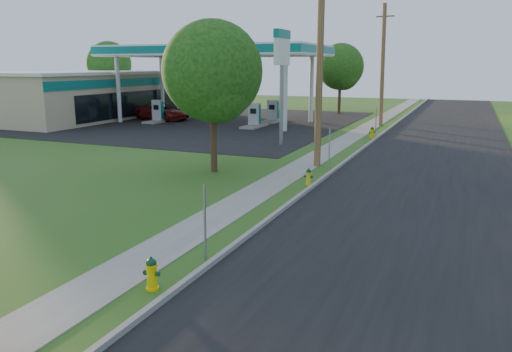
{
  "coord_description": "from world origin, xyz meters",
  "views": [
    {
      "loc": [
        6.0,
        -6.09,
        4.82
      ],
      "look_at": [
        0.0,
        8.0,
        1.4
      ],
      "focal_mm": 35.0,
      "sensor_mm": 36.0,
      "label": 1
    }
  ],
  "objects_px": {
    "fuel_pump_nw": "(158,114)",
    "hydrant_near": "(152,274)",
    "utility_pole_mid": "(320,62)",
    "tree_back": "(110,65)",
    "hydrant_mid": "(309,177)",
    "fuel_pump_sw": "(182,110)",
    "hydrant_far": "(372,133)",
    "tree_verge": "(214,75)",
    "tree_lot": "(341,69)",
    "car_red": "(163,112)",
    "fuel_pump_se": "(273,114)",
    "fuel_pump_ne": "(254,118)",
    "price_pylon": "(282,54)",
    "utility_pole_far": "(383,65)"
  },
  "relations": [
    {
      "from": "tree_verge",
      "to": "fuel_pump_sw",
      "type": "bearing_deg",
      "value": 124.73
    },
    {
      "from": "utility_pole_mid",
      "to": "hydrant_far",
      "type": "xyz_separation_m",
      "value": [
        0.73,
        10.59,
        -4.57
      ]
    },
    {
      "from": "tree_lot",
      "to": "tree_back",
      "type": "bearing_deg",
      "value": -171.38
    },
    {
      "from": "fuel_pump_sw",
      "to": "fuel_pump_ne",
      "type": "bearing_deg",
      "value": -23.96
    },
    {
      "from": "price_pylon",
      "to": "hydrant_mid",
      "type": "distance_m",
      "value": 11.72
    },
    {
      "from": "fuel_pump_se",
      "to": "tree_lot",
      "type": "relative_size",
      "value": 0.46
    },
    {
      "from": "fuel_pump_ne",
      "to": "tree_lot",
      "type": "distance_m",
      "value": 14.57
    },
    {
      "from": "utility_pole_mid",
      "to": "tree_back",
      "type": "relative_size",
      "value": 1.32
    },
    {
      "from": "tree_lot",
      "to": "car_red",
      "type": "relative_size",
      "value": 1.29
    },
    {
      "from": "fuel_pump_ne",
      "to": "hydrant_far",
      "type": "height_order",
      "value": "fuel_pump_ne"
    },
    {
      "from": "fuel_pump_se",
      "to": "hydrant_mid",
      "type": "xyz_separation_m",
      "value": [
        9.69,
        -20.96,
        -0.38
      ]
    },
    {
      "from": "car_red",
      "to": "hydrant_far",
      "type": "bearing_deg",
      "value": -87.47
    },
    {
      "from": "hydrant_far",
      "to": "price_pylon",
      "type": "bearing_deg",
      "value": -132.32
    },
    {
      "from": "price_pylon",
      "to": "hydrant_near",
      "type": "relative_size",
      "value": 8.99
    },
    {
      "from": "utility_pole_far",
      "to": "tree_verge",
      "type": "bearing_deg",
      "value": -100.42
    },
    {
      "from": "fuel_pump_ne",
      "to": "utility_pole_far",
      "type": "bearing_deg",
      "value": 29.33
    },
    {
      "from": "utility_pole_mid",
      "to": "car_red",
      "type": "height_order",
      "value": "utility_pole_mid"
    },
    {
      "from": "tree_verge",
      "to": "hydrant_mid",
      "type": "xyz_separation_m",
      "value": [
        4.69,
        -0.76,
        -4.03
      ]
    },
    {
      "from": "tree_back",
      "to": "tree_verge",
      "type": "bearing_deg",
      "value": -44.14
    },
    {
      "from": "tree_back",
      "to": "hydrant_far",
      "type": "relative_size",
      "value": 9.48
    },
    {
      "from": "tree_verge",
      "to": "hydrant_near",
      "type": "xyz_separation_m",
      "value": [
        4.43,
        -11.45,
        -4.0
      ]
    },
    {
      "from": "utility_pole_mid",
      "to": "fuel_pump_sw",
      "type": "xyz_separation_m",
      "value": [
        -17.9,
        17.0,
        -4.23
      ]
    },
    {
      "from": "utility_pole_mid",
      "to": "fuel_pump_se",
      "type": "xyz_separation_m",
      "value": [
        -8.9,
        17.0,
        -4.23
      ]
    },
    {
      "from": "fuel_pump_se",
      "to": "tree_back",
      "type": "bearing_deg",
      "value": 165.09
    },
    {
      "from": "fuel_pump_nw",
      "to": "hydrant_near",
      "type": "relative_size",
      "value": 4.2
    },
    {
      "from": "hydrant_near",
      "to": "hydrant_mid",
      "type": "distance_m",
      "value": 10.7
    },
    {
      "from": "fuel_pump_nw",
      "to": "tree_lot",
      "type": "distance_m",
      "value": 18.87
    },
    {
      "from": "fuel_pump_nw",
      "to": "fuel_pump_sw",
      "type": "xyz_separation_m",
      "value": [
        0.0,
        4.0,
        0.0
      ]
    },
    {
      "from": "utility_pole_far",
      "to": "hydrant_mid",
      "type": "relative_size",
      "value": 13.57
    },
    {
      "from": "tree_back",
      "to": "fuel_pump_nw",
      "type": "bearing_deg",
      "value": -37.46
    },
    {
      "from": "tree_lot",
      "to": "car_red",
      "type": "bearing_deg",
      "value": -137.85
    },
    {
      "from": "utility_pole_far",
      "to": "hydrant_mid",
      "type": "height_order",
      "value": "utility_pole_far"
    },
    {
      "from": "tree_lot",
      "to": "hydrant_mid",
      "type": "distance_m",
      "value": 31.49
    },
    {
      "from": "price_pylon",
      "to": "tree_back",
      "type": "height_order",
      "value": "tree_back"
    },
    {
      "from": "utility_pole_mid",
      "to": "hydrant_mid",
      "type": "bearing_deg",
      "value": -78.71
    },
    {
      "from": "fuel_pump_nw",
      "to": "fuel_pump_ne",
      "type": "height_order",
      "value": "same"
    },
    {
      "from": "hydrant_mid",
      "to": "tree_back",
      "type": "bearing_deg",
      "value": 139.63
    },
    {
      "from": "fuel_pump_nw",
      "to": "fuel_pump_sw",
      "type": "relative_size",
      "value": 1.0
    },
    {
      "from": "tree_back",
      "to": "fuel_pump_ne",
      "type": "bearing_deg",
      "value": -24.22
    },
    {
      "from": "hydrant_mid",
      "to": "hydrant_far",
      "type": "height_order",
      "value": "hydrant_far"
    },
    {
      "from": "utility_pole_far",
      "to": "fuel_pump_ne",
      "type": "bearing_deg",
      "value": -150.67
    },
    {
      "from": "utility_pole_mid",
      "to": "hydrant_near",
      "type": "relative_size",
      "value": 12.86
    },
    {
      "from": "fuel_pump_se",
      "to": "price_pylon",
      "type": "xyz_separation_m",
      "value": [
        5.0,
        -11.5,
        4.71
      ]
    },
    {
      "from": "tree_verge",
      "to": "fuel_pump_ne",
      "type": "bearing_deg",
      "value": 107.16
    },
    {
      "from": "fuel_pump_nw",
      "to": "tree_lot",
      "type": "bearing_deg",
      "value": 47.5
    },
    {
      "from": "fuel_pump_nw",
      "to": "hydrant_near",
      "type": "xyz_separation_m",
      "value": [
        18.44,
        -27.66,
        -0.35
      ]
    },
    {
      "from": "fuel_pump_nw",
      "to": "hydrant_far",
      "type": "xyz_separation_m",
      "value": [
        18.63,
        -2.41,
        -0.34
      ]
    },
    {
      "from": "fuel_pump_nw",
      "to": "fuel_pump_se",
      "type": "bearing_deg",
      "value": 23.96
    },
    {
      "from": "hydrant_mid",
      "to": "car_red",
      "type": "relative_size",
      "value": 0.13
    },
    {
      "from": "utility_pole_mid",
      "to": "hydrant_far",
      "type": "height_order",
      "value": "utility_pole_mid"
    }
  ]
}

